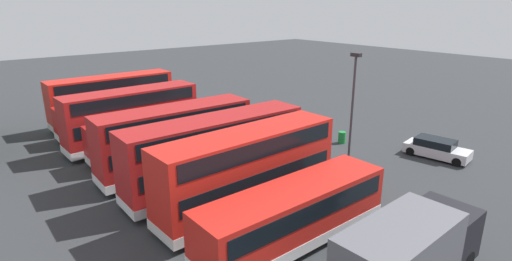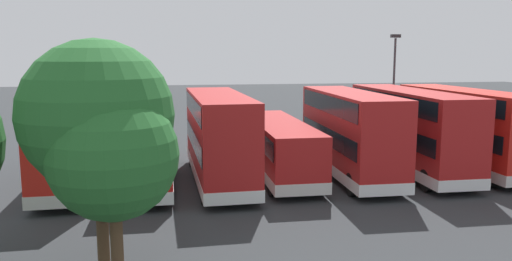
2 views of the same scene
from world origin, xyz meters
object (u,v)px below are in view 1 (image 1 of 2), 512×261
box_truck_blue (410,252)px  bus_single_deck_seventh (126,115)px  bus_double_decker_third (216,151)px  lamp_post_tall (353,103)px  bus_double_decker_second (248,169)px  bus_double_decker_fourth (176,138)px  car_hatchback_silver (436,149)px  bus_double_decker_far_end (113,98)px  bus_single_deck_near_end (294,213)px  waste_bin_yellow (342,137)px  bus_single_deck_fifth (162,134)px  bus_double_decker_sixth (132,116)px

box_truck_blue → bus_single_deck_seventh: bearing=1.7°
bus_double_decker_third → lamp_post_tall: bearing=-109.5°
bus_double_decker_second → bus_double_decker_fourth: 7.11m
car_hatchback_silver → lamp_post_tall: size_ratio=0.59×
bus_double_decker_fourth → bus_single_deck_seventh: 10.75m
bus_double_decker_fourth → bus_double_decker_far_end: 14.17m
bus_single_deck_seventh → bus_double_decker_third: bearing=179.9°
bus_double_decker_second → bus_single_deck_near_end: bearing=174.7°
bus_double_decker_fourth → lamp_post_tall: lamp_post_tall is taller
box_truck_blue → lamp_post_tall: 12.57m
box_truck_blue → waste_bin_yellow: 17.66m
lamp_post_tall → waste_bin_yellow: (3.76, -3.90, -4.18)m
bus_double_decker_third → lamp_post_tall: lamp_post_tall is taller
bus_double_decker_fourth → box_truck_blue: bearing=-174.6°
bus_double_decker_second → bus_single_deck_seventh: bus_double_decker_second is taller
car_hatchback_silver → waste_bin_yellow: car_hatchback_silver is taller
box_truck_blue → bus_single_deck_fifth: bearing=2.1°
bus_single_deck_near_end → box_truck_blue: box_truck_blue is taller
bus_double_decker_sixth → lamp_post_tall: lamp_post_tall is taller
bus_single_deck_near_end → box_truck_blue: (-5.09, -1.32, 0.09)m
bus_single_deck_seventh → lamp_post_tall: 19.85m
bus_double_decker_far_end → box_truck_blue: bus_double_decker_far_end is taller
bus_double_decker_third → lamp_post_tall: (-3.10, -8.77, 2.21)m
bus_single_deck_near_end → bus_double_decker_far_end: size_ratio=0.91×
bus_double_decker_fourth → bus_single_deck_fifth: 3.87m
bus_double_decker_second → lamp_post_tall: bearing=-88.6°
bus_double_decker_second → bus_double_decker_third: bearing=-2.2°
box_truck_blue → car_hatchback_silver: (6.54, -14.75, -1.01)m
bus_single_deck_fifth → bus_double_decker_far_end: bearing=-0.8°
bus_double_decker_sixth → box_truck_blue: bus_double_decker_sixth is taller
box_truck_blue → bus_double_decker_sixth: bearing=4.0°
bus_double_decker_second → waste_bin_yellow: (3.98, -12.80, -1.97)m
bus_single_deck_fifth → bus_double_decker_far_end: size_ratio=0.95×
waste_bin_yellow → bus_double_decker_sixth: bearing=53.0°
bus_double_decker_second → bus_single_deck_fifth: size_ratio=1.01×
bus_double_decker_third → car_hatchback_silver: bearing=-110.6°
lamp_post_tall → car_hatchback_silver: bearing=-111.9°
bus_double_decker_second → bus_single_deck_seventh: bearing=-0.5°
bus_double_decker_sixth → box_truck_blue: size_ratio=1.39×
bus_single_deck_near_end → lamp_post_tall: lamp_post_tall is taller
bus_single_deck_fifth → box_truck_blue: (-19.85, -0.74, 0.09)m
bus_double_decker_third → bus_single_deck_fifth: (7.47, -0.08, -0.83)m
bus_single_deck_seventh → bus_single_deck_near_end: bearing=178.6°
bus_double_decker_second → bus_single_deck_seventh: 17.80m
bus_double_decker_third → lamp_post_tall: 9.56m
bus_single_deck_seventh → car_hatchback_silver: bearing=-142.6°
lamp_post_tall → bus_double_decker_fourth: bearing=54.1°
bus_single_deck_near_end → bus_double_decker_fourth: 11.09m
bus_double_decker_second → bus_double_decker_far_end: bearing=-1.0°
bus_double_decker_sixth → bus_double_decker_far_end: bearing=-8.2°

